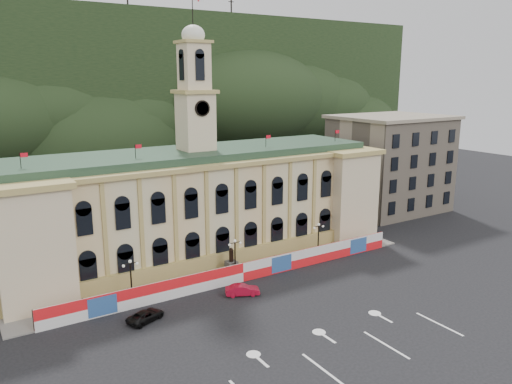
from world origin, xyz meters
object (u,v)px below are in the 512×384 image
black_suv (146,316)px  lamp_center (235,254)px  red_sedan (243,290)px  statue (231,266)px

black_suv → lamp_center: bearing=-89.7°
red_sedan → black_suv: (-12.19, -0.05, -0.08)m
lamp_center → black_suv: (-14.35, -5.61, -2.47)m
lamp_center → red_sedan: bearing=-111.2°
statue → lamp_center: bearing=-90.0°
red_sedan → lamp_center: bearing=2.3°
statue → red_sedan: size_ratio=0.85×
red_sedan → black_suv: size_ratio=0.91×
statue → lamp_center: 2.14m
lamp_center → black_suv: bearing=-158.6°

